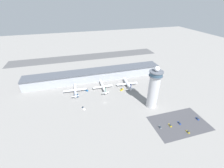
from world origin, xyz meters
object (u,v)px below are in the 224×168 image
(car_blue_compact, at_px, (188,132))
(car_grey_coupe, at_px, (160,127))
(service_truck_catering, at_px, (77,95))
(airplane_gate_charlie, at_px, (127,84))
(car_maroon_suv, at_px, (179,123))
(car_yellow_taxi, at_px, (170,125))
(service_truck_baggage, at_px, (86,90))
(service_truck_water, at_px, (83,108))
(airplane_gate_alpha, at_px, (75,90))
(airplane_gate_bravo, at_px, (103,87))
(car_navy_sedan, at_px, (197,119))
(control_tower, at_px, (154,88))
(service_truck_fuel, at_px, (122,89))

(car_blue_compact, distance_m, car_grey_coupe, 28.92)
(service_truck_catering, bearing_deg, airplane_gate_charlie, 4.74)
(car_maroon_suv, bearing_deg, car_yellow_taxi, -178.47)
(service_truck_baggage, bearing_deg, service_truck_water, -103.26)
(airplane_gate_alpha, distance_m, airplane_gate_charlie, 82.95)
(car_blue_compact, height_order, car_grey_coupe, car_blue_compact)
(airplane_gate_bravo, bearing_deg, service_truck_baggage, 176.14)
(airplane_gate_bravo, bearing_deg, service_truck_catering, -167.44)
(airplane_gate_alpha, relative_size, service_truck_baggage, 5.25)
(airplane_gate_charlie, bearing_deg, service_truck_baggage, 176.42)
(airplane_gate_alpha, xyz_separation_m, service_truck_catering, (1.99, -10.97, -3.10))
(airplane_gate_charlie, height_order, service_truck_water, airplane_gate_charlie)
(airplane_gate_bravo, bearing_deg, car_grey_coupe, -66.38)
(airplane_gate_alpha, distance_m, car_navy_sedan, 167.92)
(airplane_gate_alpha, distance_m, car_maroon_suv, 148.33)
(car_yellow_taxi, bearing_deg, car_maroon_suv, 1.53)
(control_tower, relative_size, airplane_gate_bravo, 1.49)
(airplane_gate_charlie, height_order, car_maroon_suv, airplane_gate_charlie)
(service_truck_water, bearing_deg, service_truck_fuel, 24.48)
(airplane_gate_bravo, height_order, car_grey_coupe, airplane_gate_bravo)
(control_tower, distance_m, airplane_gate_alpha, 115.16)
(airplane_gate_bravo, relative_size, car_blue_compact, 8.90)
(service_truck_catering, xyz_separation_m, service_truck_baggage, (14.63, 10.85, 0.02))
(airplane_gate_charlie, bearing_deg, car_grey_coupe, -88.58)
(car_maroon_suv, height_order, car_navy_sedan, car_navy_sedan)
(car_yellow_taxi, relative_size, car_blue_compact, 1.10)
(service_truck_baggage, relative_size, car_maroon_suv, 1.44)
(service_truck_fuel, bearing_deg, car_grey_coupe, -79.88)
(car_grey_coupe, distance_m, car_maroon_suv, 24.87)
(airplane_gate_charlie, xyz_separation_m, car_navy_sedan, (52.45, -95.15, -3.75))
(control_tower, bearing_deg, car_maroon_suv, -68.09)
(airplane_gate_bravo, relative_size, airplane_gate_charlie, 1.06)
(service_truck_catering, height_order, car_blue_compact, service_truck_catering)
(service_truck_baggage, bearing_deg, car_maroon_suv, -46.74)
(airplane_gate_alpha, bearing_deg, control_tower, -32.89)
(airplane_gate_alpha, relative_size, car_yellow_taxi, 7.67)
(airplane_gate_alpha, bearing_deg, car_blue_compact, -45.68)
(car_maroon_suv, distance_m, car_navy_sedan, 25.24)
(service_truck_water, bearing_deg, service_truck_baggage, 76.74)
(service_truck_fuel, xyz_separation_m, car_grey_coupe, (15.20, -85.14, -0.53))
(airplane_gate_bravo, distance_m, service_truck_fuel, 29.83)
(car_grey_coupe, bearing_deg, control_tower, 75.79)
(control_tower, bearing_deg, airplane_gate_alpha, 147.11)
(service_truck_baggage, distance_m, car_navy_sedan, 154.73)
(airplane_gate_charlie, xyz_separation_m, service_truck_catering, (-80.85, -6.71, -3.45))
(car_navy_sedan, bearing_deg, control_tower, 136.76)
(service_truck_fuel, xyz_separation_m, car_blue_compact, (40.40, -99.32, -0.47))
(airplane_gate_bravo, xyz_separation_m, service_truck_baggage, (-26.14, 1.76, -3.12))
(airplane_gate_alpha, relative_size, service_truck_catering, 4.92)
(service_truck_fuel, distance_m, service_truck_baggage, 55.07)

